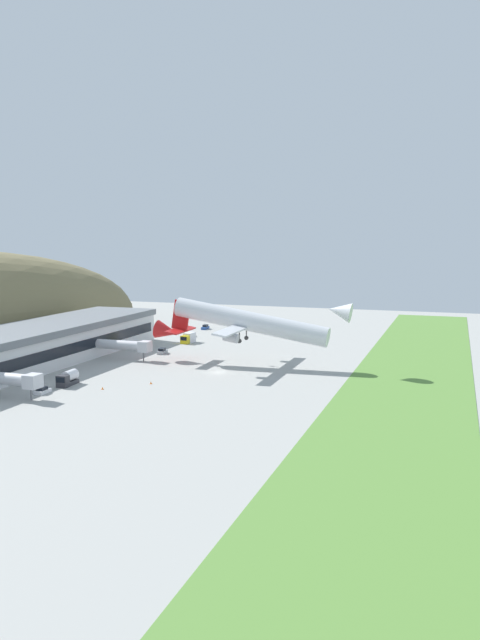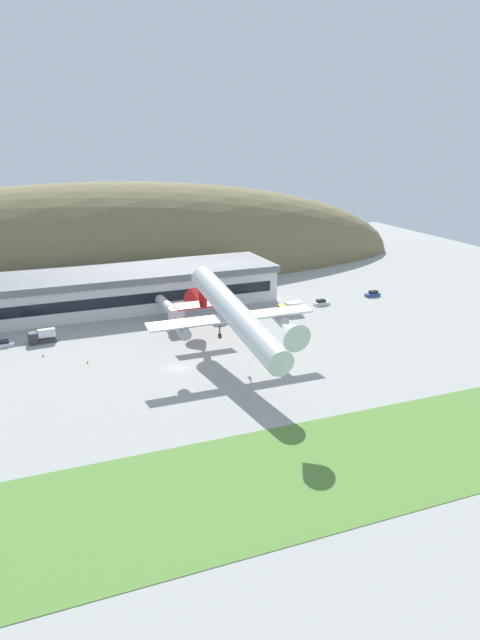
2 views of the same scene
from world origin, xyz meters
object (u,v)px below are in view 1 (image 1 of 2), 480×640
(jetway_0, at_px, (13,379))
(traffic_cone_1, at_px, (102,388))
(traffic_cone_0, at_px, (151,383))
(jetway_1, at_px, (126,345))
(terminal_building, at_px, (15,348))
(fuel_truck, at_px, (188,338))
(service_car_1, at_px, (162,351))
(service_car_3, at_px, (190,335))
(box_truck, at_px, (68,378))
(service_car_2, at_px, (205,327))
(service_car_0, at_px, (42,391))
(cargo_airplane, at_px, (247,322))

(jetway_0, distance_m, traffic_cone_1, 18.75)
(jetway_0, relative_size, traffic_cone_0, 24.60)
(jetway_1, distance_m, traffic_cone_0, 31.15)
(terminal_building, height_order, fuel_truck, terminal_building)
(terminal_building, relative_size, jetway_0, 7.90)
(service_car_1, relative_size, fuel_truck, 0.67)
(service_car_3, bearing_deg, box_truck, -177.94)
(traffic_cone_0, bearing_deg, service_car_2, 14.31)
(service_car_0, bearing_deg, service_car_1, -3.70)
(traffic_cone_0, bearing_deg, box_truck, 113.00)
(terminal_building, height_order, traffic_cone_1, terminal_building)
(service_car_2, bearing_deg, terminal_building, 168.31)
(jetway_0, xyz_separation_m, service_car_2, (106.78, 1.11, -3.30))
(service_car_0, distance_m, service_car_2, 101.31)
(traffic_cone_0, bearing_deg, fuel_truck, 15.38)
(jetway_1, height_order, box_truck, jetway_1)
(cargo_airplane, relative_size, service_car_0, 12.91)
(service_car_2, bearing_deg, cargo_airplane, -148.51)
(jetway_0, xyz_separation_m, jetway_1, (44.87, -1.01, 0.00))
(jetway_1, xyz_separation_m, service_car_2, (61.91, 2.12, -3.30))
(jetway_0, xyz_separation_m, service_car_0, (5.55, -2.91, -3.41))
(service_car_0, height_order, box_truck, box_truck)
(jetway_1, relative_size, traffic_cone_0, 27.89)
(cargo_airplane, bearing_deg, jetway_0, 144.77)
(terminal_building, relative_size, service_car_2, 24.73)
(service_car_0, height_order, fuel_truck, fuel_truck)
(jetway_1, bearing_deg, traffic_cone_1, -159.26)
(traffic_cone_1, bearing_deg, service_car_0, 125.59)
(jetway_0, height_order, box_truck, jetway_0)
(service_car_0, xyz_separation_m, fuel_truck, (70.94, -2.59, 0.92))
(service_car_1, bearing_deg, jetway_0, 173.72)
(service_car_0, bearing_deg, service_car_2, 2.28)
(terminal_building, bearing_deg, service_car_2, -11.69)
(service_car_1, xyz_separation_m, service_car_3, (32.08, 5.23, -0.05))
(terminal_building, xyz_separation_m, fuel_truck, (53.12, -23.86, -4.24))
(cargo_airplane, relative_size, traffic_cone_0, 92.46)
(traffic_cone_0, bearing_deg, jetway_1, 39.67)
(traffic_cone_0, bearing_deg, terminal_building, 86.64)
(terminal_building, relative_size, service_car_3, 24.90)
(cargo_airplane, bearing_deg, traffic_cone_0, 153.70)
(cargo_airplane, relative_size, service_car_1, 12.57)
(jetway_0, distance_m, fuel_truck, 76.73)
(cargo_airplane, height_order, service_car_3, cargo_airplane)
(service_car_2, distance_m, box_truck, 93.09)
(traffic_cone_1, bearing_deg, service_car_3, 9.14)
(cargo_airplane, xyz_separation_m, traffic_cone_1, (-35.90, 21.31, -11.04))
(service_car_3, xyz_separation_m, traffic_cone_0, (-67.42, -19.78, -0.35))
(terminal_building, height_order, cargo_airplane, cargo_airplane)
(terminal_building, height_order, service_car_3, terminal_building)
(terminal_building, distance_m, fuel_truck, 58.39)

